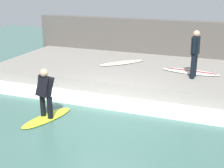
% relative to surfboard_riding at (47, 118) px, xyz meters
% --- Properties ---
extents(ground_plane, '(28.00, 28.00, 0.00)m').
position_rel_surfboard_riding_xyz_m(ground_plane, '(0.89, -1.34, -0.03)').
color(ground_plane, '#426B60').
extents(concrete_ledge, '(4.40, 10.39, 0.53)m').
position_rel_surfboard_riding_xyz_m(concrete_ledge, '(4.14, -1.34, 0.23)').
color(concrete_ledge, gray).
rests_on(concrete_ledge, ground_plane).
extents(back_wall, '(0.50, 10.91, 1.98)m').
position_rel_surfboard_riding_xyz_m(back_wall, '(6.59, -1.34, 0.96)').
color(back_wall, '#544F49').
rests_on(back_wall, ground_plane).
extents(wave_foam_crest, '(0.80, 9.87, 0.14)m').
position_rel_surfboard_riding_xyz_m(wave_foam_crest, '(1.54, -1.34, 0.04)').
color(wave_foam_crest, white).
rests_on(wave_foam_crest, ground_plane).
extents(surfboard_riding, '(1.76, 0.94, 0.06)m').
position_rel_surfboard_riding_xyz_m(surfboard_riding, '(0.00, 0.00, 0.00)').
color(surfboard_riding, '#BFE02D').
rests_on(surfboard_riding, ground_plane).
extents(surfer_riding, '(0.48, 0.58, 1.34)m').
position_rel_surfboard_riding_xyz_m(surfer_riding, '(-0.00, 0.00, 0.77)').
color(surfer_riding, black).
rests_on(surfer_riding, surfboard_riding).
extents(surfer_waiting_near, '(0.52, 0.26, 1.55)m').
position_rel_surfboard_riding_xyz_m(surfer_waiting_near, '(3.50, -3.40, 1.37)').
color(surfer_waiting_near, black).
rests_on(surfer_waiting_near, concrete_ledge).
extents(surfboard_waiting_near, '(0.83, 2.05, 0.07)m').
position_rel_surfboard_riding_xyz_m(surfboard_waiting_near, '(4.06, -3.26, 0.53)').
color(surfboard_waiting_near, white).
rests_on(surfboard_waiting_near, concrete_ledge).
extents(surfboard_spare, '(1.73, 1.64, 0.06)m').
position_rel_surfboard_riding_xyz_m(surfboard_spare, '(4.40, -0.63, 0.53)').
color(surfboard_spare, beige).
rests_on(surfboard_spare, concrete_ledge).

